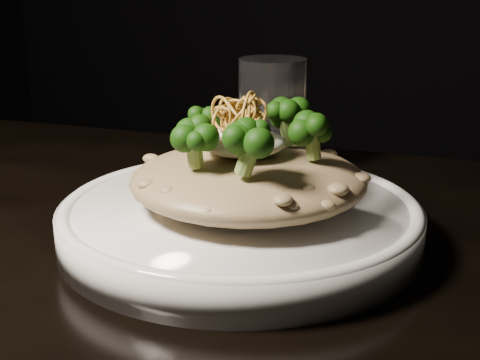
% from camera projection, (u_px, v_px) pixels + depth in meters
% --- Properties ---
extents(table, '(1.10, 0.80, 0.75)m').
position_uv_depth(table, '(147.00, 345.00, 0.58)').
color(table, black).
rests_on(table, ground).
extents(plate, '(0.31, 0.31, 0.03)m').
position_uv_depth(plate, '(240.00, 222.00, 0.58)').
color(plate, white).
rests_on(plate, table).
extents(risotto, '(0.20, 0.20, 0.04)m').
position_uv_depth(risotto, '(248.00, 179.00, 0.57)').
color(risotto, brown).
rests_on(risotto, plate).
extents(broccoli, '(0.14, 0.14, 0.05)m').
position_uv_depth(broccoli, '(246.00, 127.00, 0.55)').
color(broccoli, black).
rests_on(broccoli, risotto).
extents(cheese, '(0.07, 0.07, 0.02)m').
position_uv_depth(cheese, '(243.00, 143.00, 0.56)').
color(cheese, silver).
rests_on(cheese, risotto).
extents(shallots, '(0.06, 0.06, 0.04)m').
position_uv_depth(shallots, '(238.00, 111.00, 0.55)').
color(shallots, brown).
rests_on(shallots, cheese).
extents(drinking_glass, '(0.08, 0.08, 0.13)m').
position_uv_depth(drinking_glass, '(272.00, 118.00, 0.75)').
color(drinking_glass, silver).
rests_on(drinking_glass, table).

